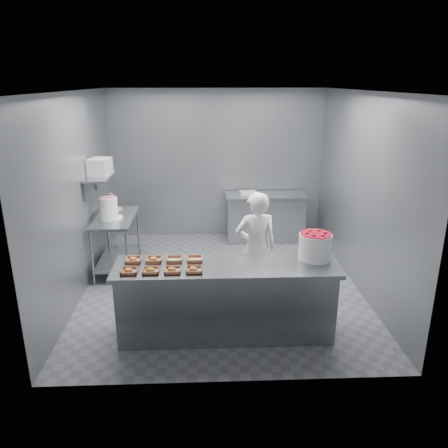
{
  "coord_description": "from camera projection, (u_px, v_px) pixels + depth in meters",
  "views": [
    {
      "loc": [
        -0.23,
        -5.98,
        2.94
      ],
      "look_at": [
        0.03,
        -0.2,
        1.02
      ],
      "focal_mm": 35.0,
      "sensor_mm": 36.0,
      "label": 1
    }
  ],
  "objects": [
    {
      "name": "tray_4",
      "position": [
        133.0,
        260.0,
        5.14
      ],
      "size": [
        0.19,
        0.18,
        0.06
      ],
      "color": "tan",
      "rests_on": "service_counter"
    },
    {
      "name": "tray_2",
      "position": [
        172.0,
        270.0,
        4.86
      ],
      "size": [
        0.19,
        0.18,
        0.06
      ],
      "color": "tan",
      "rests_on": "service_counter"
    },
    {
      "name": "back_counter",
      "position": [
        265.0,
        217.0,
        8.3
      ],
      "size": [
        1.5,
        0.6,
        0.9
      ],
      "color": "slate",
      "rests_on": "ground"
    },
    {
      "name": "appliance",
      "position": [
        100.0,
        167.0,
        6.59
      ],
      "size": [
        0.34,
        0.38,
        0.25
      ],
      "primitive_type": "cube",
      "rotation": [
        0.0,
        0.0,
        -0.17
      ],
      "color": "gray",
      "rests_on": "wall_shelf"
    },
    {
      "name": "wall_shelf",
      "position": [
        100.0,
        176.0,
        6.61
      ],
      "size": [
        0.35,
        0.9,
        0.03
      ],
      "primitive_type": "cube",
      "color": "slate",
      "rests_on": "wall_left"
    },
    {
      "name": "strawberry_tub",
      "position": [
        315.0,
        245.0,
        5.17
      ],
      "size": [
        0.39,
        0.39,
        0.32
      ],
      "color": "white",
      "rests_on": "service_counter"
    },
    {
      "name": "tray_1",
      "position": [
        151.0,
        270.0,
        4.85
      ],
      "size": [
        0.19,
        0.18,
        0.06
      ],
      "color": "tan",
      "rests_on": "service_counter"
    },
    {
      "name": "wall_back",
      "position": [
        217.0,
        165.0,
        8.3
      ],
      "size": [
        4.0,
        0.04,
        2.8
      ],
      "primitive_type": "cube",
      "color": "slate",
      "rests_on": "ground"
    },
    {
      "name": "bucket_lid",
      "position": [
        113.0,
        218.0,
        6.73
      ],
      "size": [
        0.34,
        0.34,
        0.02
      ],
      "primitive_type": "cylinder",
      "rotation": [
        0.0,
        0.0,
        0.1
      ],
      "color": "white",
      "rests_on": "prep_table"
    },
    {
      "name": "tray_0",
      "position": [
        129.0,
        271.0,
        4.84
      ],
      "size": [
        0.19,
        0.18,
        0.06
      ],
      "color": "tan",
      "rests_on": "service_counter"
    },
    {
      "name": "wall_left",
      "position": [
        78.0,
        196.0,
        6.08
      ],
      "size": [
        0.04,
        4.5,
        2.8
      ],
      "primitive_type": "cube",
      "color": "slate",
      "rests_on": "ground"
    },
    {
      "name": "service_counter",
      "position": [
        226.0,
        300.0,
        5.18
      ],
      "size": [
        2.6,
        0.7,
        0.9
      ],
      "color": "slate",
      "rests_on": "ground"
    },
    {
      "name": "wall_right",
      "position": [
        361.0,
        193.0,
        6.25
      ],
      "size": [
        0.04,
        4.5,
        2.8
      ],
      "primitive_type": "cube",
      "color": "slate",
      "rests_on": "ground"
    },
    {
      "name": "paper_stack",
      "position": [
        248.0,
        193.0,
        8.14
      ],
      "size": [
        0.3,
        0.22,
        0.06
      ],
      "primitive_type": "cube",
      "rotation": [
        0.0,
        0.0,
        0.01
      ],
      "color": "silver",
      "rests_on": "back_counter"
    },
    {
      "name": "tray_5",
      "position": [
        154.0,
        259.0,
        5.15
      ],
      "size": [
        0.19,
        0.18,
        0.06
      ],
      "color": "tan",
      "rests_on": "service_counter"
    },
    {
      "name": "tray_7",
      "position": [
        195.0,
        259.0,
        5.17
      ],
      "size": [
        0.19,
        0.18,
        0.04
      ],
      "color": "tan",
      "rests_on": "service_counter"
    },
    {
      "name": "worker",
      "position": [
        256.0,
        248.0,
        5.91
      ],
      "size": [
        0.61,
        0.44,
        1.55
      ],
      "primitive_type": "imported",
      "rotation": [
        0.0,
        0.0,
        3.27
      ],
      "color": "white",
      "rests_on": "ground"
    },
    {
      "name": "floor",
      "position": [
        222.0,
        284.0,
        6.6
      ],
      "size": [
        4.5,
        4.5,
        0.0
      ],
      "primitive_type": "plane",
      "color": "#4C4C51",
      "rests_on": "ground"
    },
    {
      "name": "tray_6",
      "position": [
        174.0,
        259.0,
        5.16
      ],
      "size": [
        0.19,
        0.18,
        0.04
      ],
      "color": "tan",
      "rests_on": "service_counter"
    },
    {
      "name": "prep_table",
      "position": [
        116.0,
        235.0,
        6.92
      ],
      "size": [
        0.6,
        1.2,
        0.9
      ],
      "color": "slate",
      "rests_on": "ground"
    },
    {
      "name": "glaze_bucket",
      "position": [
        109.0,
        208.0,
        6.64
      ],
      "size": [
        0.29,
        0.27,
        0.42
      ],
      "color": "white",
      "rests_on": "prep_table"
    },
    {
      "name": "tray_3",
      "position": [
        194.0,
        270.0,
        4.87
      ],
      "size": [
        0.19,
        0.18,
        0.06
      ],
      "color": "tan",
      "rests_on": "service_counter"
    },
    {
      "name": "ceiling",
      "position": [
        221.0,
        91.0,
        5.72
      ],
      "size": [
        4.5,
        4.5,
        0.0
      ],
      "primitive_type": "plane",
      "rotation": [
        3.14,
        0.0,
        0.0
      ],
      "color": "white",
      "rests_on": "wall_back"
    },
    {
      "name": "rag",
      "position": [
        117.0,
        209.0,
        7.2
      ],
      "size": [
        0.19,
        0.18,
        0.02
      ],
      "primitive_type": "cube",
      "rotation": [
        0.0,
        0.0,
        0.36
      ],
      "color": "#CCB28C",
      "rests_on": "prep_table"
    }
  ]
}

